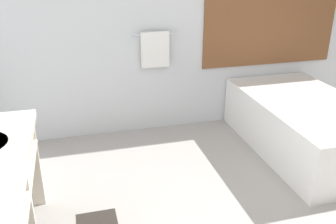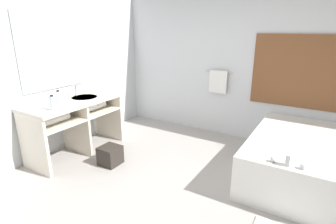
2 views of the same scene
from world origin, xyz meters
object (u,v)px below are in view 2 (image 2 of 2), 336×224
(bathtub, at_px, (294,155))
(water_bottle_1, at_px, (59,98))
(water_bottle_2, at_px, (53,103))
(waste_bin, at_px, (110,155))

(bathtub, distance_m, water_bottle_1, 3.28)
(water_bottle_1, relative_size, water_bottle_2, 0.99)
(water_bottle_1, bearing_deg, bathtub, 22.74)
(water_bottle_1, height_order, waste_bin, water_bottle_1)
(water_bottle_2, bearing_deg, water_bottle_1, 128.01)
(bathtub, height_order, water_bottle_1, water_bottle_1)
(water_bottle_1, relative_size, waste_bin, 0.73)
(waste_bin, bearing_deg, water_bottle_2, -137.80)
(water_bottle_1, xyz_separation_m, waste_bin, (0.68, 0.24, -0.82))
(water_bottle_2, bearing_deg, bathtub, 27.66)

